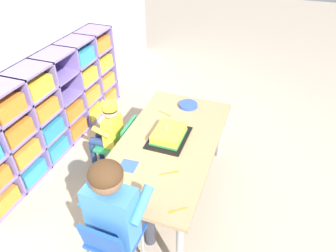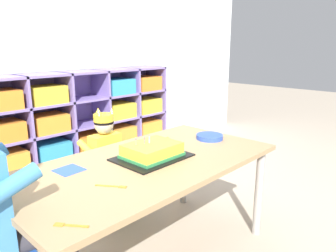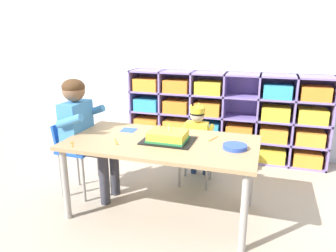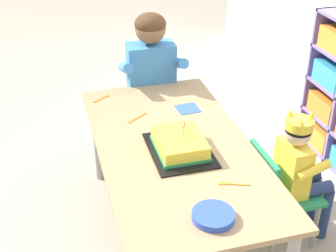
% 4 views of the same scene
% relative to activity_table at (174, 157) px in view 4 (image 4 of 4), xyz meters
% --- Properties ---
extents(ground, '(16.00, 16.00, 0.00)m').
position_rel_activity_table_xyz_m(ground, '(0.00, 0.00, -0.55)').
color(ground, tan).
extents(activity_table, '(1.48, 0.76, 0.61)m').
position_rel_activity_table_xyz_m(activity_table, '(0.00, 0.00, 0.00)').
color(activity_table, '#A37F56').
rests_on(activity_table, ground).
extents(classroom_chair_blue, '(0.32, 0.33, 0.59)m').
position_rel_activity_table_xyz_m(classroom_chair_blue, '(0.15, 0.53, -0.20)').
color(classroom_chair_blue, '#238451').
rests_on(classroom_chair_blue, ground).
extents(child_with_crown, '(0.30, 0.31, 0.79)m').
position_rel_activity_table_xyz_m(child_with_crown, '(0.15, 0.64, -0.06)').
color(child_with_crown, yellow).
rests_on(child_with_crown, ground).
extents(classroom_chair_adult_side, '(0.32, 0.32, 0.67)m').
position_rel_activity_table_xyz_m(classroom_chair_adult_side, '(-0.84, 0.07, -0.12)').
color(classroom_chair_adult_side, '#1E4CA8').
rests_on(classroom_chair_adult_side, ground).
extents(adult_helper_seated, '(0.44, 0.41, 1.05)m').
position_rel_activity_table_xyz_m(adult_helper_seated, '(-0.74, 0.07, 0.10)').
color(adult_helper_seated, '#3D7FBC').
rests_on(adult_helper_seated, ground).
extents(birthday_cake_on_tray, '(0.39, 0.29, 0.12)m').
position_rel_activity_table_xyz_m(birthday_cake_on_tray, '(0.05, 0.01, 0.10)').
color(birthday_cake_on_tray, black).
rests_on(birthday_cake_on_tray, activity_table).
extents(paper_plate_stack, '(0.17, 0.17, 0.03)m').
position_rel_activity_table_xyz_m(paper_plate_stack, '(0.56, -0.00, 0.08)').
color(paper_plate_stack, blue).
rests_on(paper_plate_stack, activity_table).
extents(paper_napkin_square, '(0.13, 0.13, 0.00)m').
position_rel_activity_table_xyz_m(paper_napkin_square, '(-0.36, 0.18, 0.07)').
color(paper_napkin_square, '#3356B7').
rests_on(paper_napkin_square, activity_table).
extents(fork_at_table_front_edge, '(0.06, 0.14, 0.00)m').
position_rel_activity_table_xyz_m(fork_at_table_front_edge, '(0.37, 0.16, 0.07)').
color(fork_at_table_front_edge, orange).
rests_on(fork_at_table_front_edge, activity_table).
extents(fork_by_napkin, '(0.09, 0.13, 0.00)m').
position_rel_activity_table_xyz_m(fork_by_napkin, '(-0.32, -0.13, 0.07)').
color(fork_by_napkin, orange).
rests_on(fork_by_napkin, activity_table).
extents(fork_scattered_mid_table, '(0.09, 0.11, 0.00)m').
position_rel_activity_table_xyz_m(fork_scattered_mid_table, '(-0.62, -0.27, 0.07)').
color(fork_scattered_mid_table, orange).
rests_on(fork_scattered_mid_table, activity_table).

